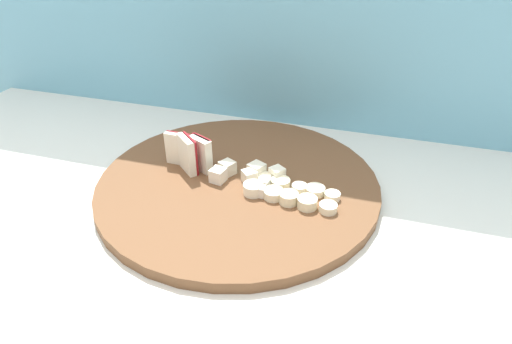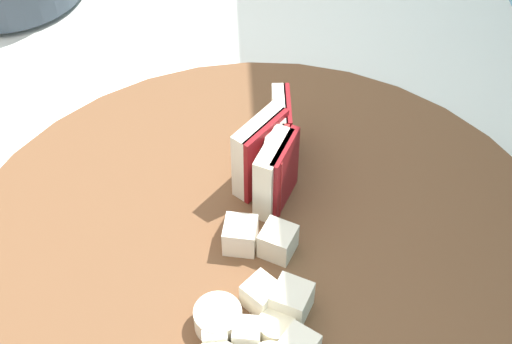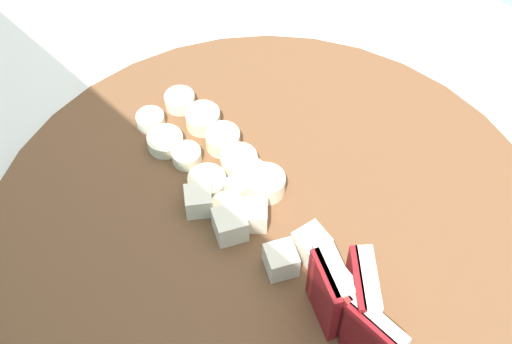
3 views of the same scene
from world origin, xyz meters
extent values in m
cube|color=#6BADC6|center=(0.00, 0.34, 0.73)|extent=(2.40, 0.04, 1.46)
cylinder|color=brown|center=(0.06, 0.07, 0.94)|extent=(0.43, 0.43, 0.02)
cube|color=maroon|center=(-0.02, 0.08, 0.98)|extent=(0.04, 0.03, 0.06)
cube|color=#EFE5CC|center=(-0.02, 0.08, 0.98)|extent=(0.04, 0.04, 0.06)
cube|color=maroon|center=(0.00, 0.09, 0.98)|extent=(0.04, 0.02, 0.05)
cube|color=beige|center=(0.00, 0.09, 0.98)|extent=(0.04, 0.03, 0.05)
cube|color=#A32323|center=(-0.01, 0.09, 0.97)|extent=(0.04, 0.01, 0.05)
cube|color=beige|center=(-0.01, 0.09, 0.97)|extent=(0.04, 0.02, 0.05)
cube|color=maroon|center=(-0.04, 0.10, 0.97)|extent=(0.04, 0.01, 0.05)
cube|color=#EFE5CC|center=(-0.04, 0.09, 0.97)|extent=(0.04, 0.01, 0.05)
cube|color=beige|center=(0.04, 0.09, 0.96)|extent=(0.03, 0.03, 0.02)
cube|color=#EFE5CC|center=(0.08, 0.07, 0.96)|extent=(0.03, 0.03, 0.02)
cube|color=white|center=(0.11, 0.04, 0.96)|extent=(0.02, 0.02, 0.02)
cube|color=white|center=(0.11, 0.06, 0.96)|extent=(0.02, 0.02, 0.02)
cube|color=#EFE5CC|center=(0.12, 0.09, 0.96)|extent=(0.03, 0.03, 0.02)
cube|color=white|center=(0.04, 0.06, 0.96)|extent=(0.02, 0.02, 0.02)
cube|color=beige|center=(0.09, 0.09, 0.96)|extent=(0.03, 0.03, 0.02)
cylinder|color=white|center=(0.10, 0.05, 0.96)|extent=(0.03, 0.03, 0.02)
cylinder|color=#F4EAC6|center=(0.13, 0.04, 0.95)|extent=(0.03, 0.03, 0.01)
cylinder|color=beige|center=(0.15, 0.04, 0.96)|extent=(0.03, 0.03, 0.02)
cylinder|color=beige|center=(0.18, 0.04, 0.96)|extent=(0.03, 0.03, 0.01)
cylinder|color=#F4EAC6|center=(0.21, 0.03, 0.95)|extent=(0.02, 0.02, 0.01)
cylinder|color=#F4EAC6|center=(0.10, 0.08, 0.95)|extent=(0.02, 0.02, 0.01)
cylinder|color=beige|center=(0.13, 0.08, 0.95)|extent=(0.03, 0.03, 0.01)
cylinder|color=#F4EAC6|center=(0.16, 0.07, 0.95)|extent=(0.02, 0.02, 0.01)
cylinder|color=#F4EAC6|center=(0.18, 0.07, 0.95)|extent=(0.03, 0.03, 0.01)
cylinder|color=white|center=(0.21, 0.06, 0.95)|extent=(0.02, 0.02, 0.01)
camera|label=1|loc=(0.25, -0.44, 1.30)|focal=30.08mm
camera|label=2|loc=(0.34, 0.06, 1.36)|focal=53.92mm
camera|label=3|loc=(-0.12, 0.27, 1.40)|focal=50.67mm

